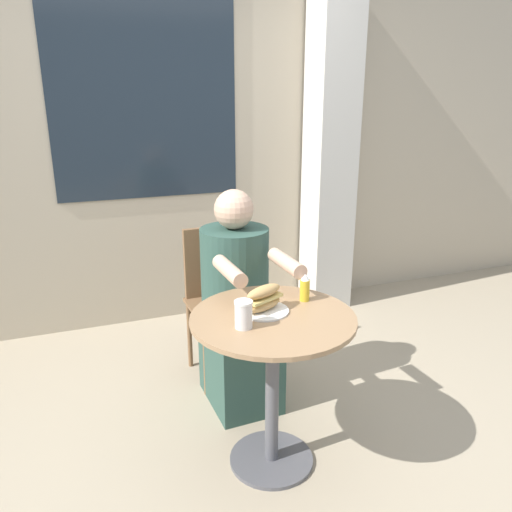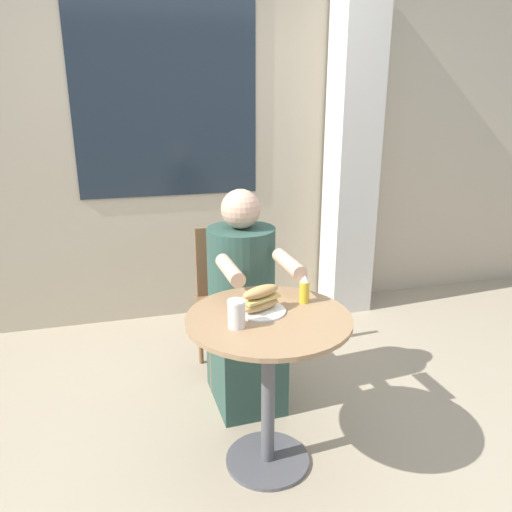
{
  "view_description": "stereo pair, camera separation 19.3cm",
  "coord_description": "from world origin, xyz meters",
  "px_view_note": "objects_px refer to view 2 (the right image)",
  "views": [
    {
      "loc": [
        -0.73,
        -1.74,
        1.6
      ],
      "look_at": [
        0.0,
        0.2,
        0.93
      ],
      "focal_mm": 35.0,
      "sensor_mm": 36.0,
      "label": 1
    },
    {
      "loc": [
        -0.55,
        -1.8,
        1.6
      ],
      "look_at": [
        0.0,
        0.2,
        0.93
      ],
      "focal_mm": 35.0,
      "sensor_mm": 36.0,
      "label": 2
    }
  ],
  "objects_px": {
    "cafe_table": "(268,358)",
    "drink_cup": "(237,314)",
    "seated_diner": "(244,314)",
    "condiment_bottle": "(304,289)",
    "diner_chair": "(229,286)",
    "sandwich_on_plate": "(261,301)"
  },
  "relations": [
    {
      "from": "diner_chair",
      "to": "cafe_table",
      "type": "bearing_deg",
      "value": 86.64
    },
    {
      "from": "diner_chair",
      "to": "condiment_bottle",
      "type": "height_order",
      "value": "diner_chair"
    },
    {
      "from": "diner_chair",
      "to": "sandwich_on_plate",
      "type": "xyz_separation_m",
      "value": [
        -0.04,
        -0.83,
        0.25
      ]
    },
    {
      "from": "diner_chair",
      "to": "condiment_bottle",
      "type": "bearing_deg",
      "value": 100.41
    },
    {
      "from": "diner_chair",
      "to": "seated_diner",
      "type": "xyz_separation_m",
      "value": [
        0.0,
        -0.35,
        -0.02
      ]
    },
    {
      "from": "seated_diner",
      "to": "condiment_bottle",
      "type": "height_order",
      "value": "seated_diner"
    },
    {
      "from": "seated_diner",
      "to": "condiment_bottle",
      "type": "xyz_separation_m",
      "value": [
        0.17,
        -0.43,
        0.29
      ]
    },
    {
      "from": "drink_cup",
      "to": "condiment_bottle",
      "type": "xyz_separation_m",
      "value": [
        0.34,
        0.16,
        0.0
      ]
    },
    {
      "from": "seated_diner",
      "to": "condiment_bottle",
      "type": "bearing_deg",
      "value": 109.18
    },
    {
      "from": "drink_cup",
      "to": "cafe_table",
      "type": "bearing_deg",
      "value": 21.67
    },
    {
      "from": "seated_diner",
      "to": "diner_chair",
      "type": "bearing_deg",
      "value": -91.36
    },
    {
      "from": "drink_cup",
      "to": "sandwich_on_plate",
      "type": "bearing_deg",
      "value": 41.11
    },
    {
      "from": "seated_diner",
      "to": "condiment_bottle",
      "type": "distance_m",
      "value": 0.55
    },
    {
      "from": "diner_chair",
      "to": "drink_cup",
      "type": "xyz_separation_m",
      "value": [
        -0.17,
        -0.94,
        0.26
      ]
    },
    {
      "from": "drink_cup",
      "to": "diner_chair",
      "type": "bearing_deg",
      "value": 79.89
    },
    {
      "from": "sandwich_on_plate",
      "to": "condiment_bottle",
      "type": "bearing_deg",
      "value": 12.52
    },
    {
      "from": "sandwich_on_plate",
      "to": "drink_cup",
      "type": "xyz_separation_m",
      "value": [
        -0.13,
        -0.11,
        0.01
      ]
    },
    {
      "from": "cafe_table",
      "to": "condiment_bottle",
      "type": "height_order",
      "value": "condiment_bottle"
    },
    {
      "from": "cafe_table",
      "to": "drink_cup",
      "type": "distance_m",
      "value": 0.3
    },
    {
      "from": "diner_chair",
      "to": "drink_cup",
      "type": "relative_size",
      "value": 7.72
    },
    {
      "from": "sandwich_on_plate",
      "to": "seated_diner",
      "type": "bearing_deg",
      "value": 84.89
    },
    {
      "from": "diner_chair",
      "to": "drink_cup",
      "type": "height_order",
      "value": "diner_chair"
    }
  ]
}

